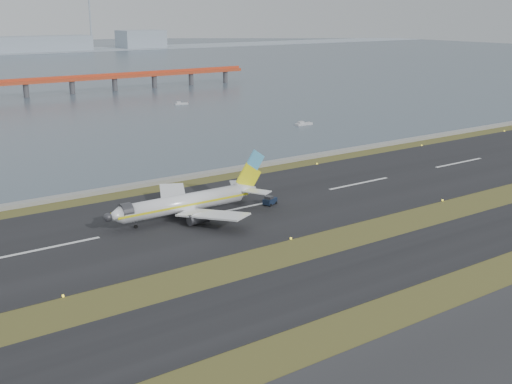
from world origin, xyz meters
TOP-DOWN VIEW (x-y plane):
  - ground at (0.00, 0.00)m, footprint 1000.00×1000.00m
  - taxiway_strip at (0.00, -12.00)m, footprint 1000.00×18.00m
  - runway_strip at (0.00, 30.00)m, footprint 1000.00×45.00m
  - seawall at (0.00, 60.00)m, footprint 1000.00×2.50m
  - red_pier at (20.00, 250.00)m, footprint 260.00×5.00m
  - airliner at (-9.32, 30.86)m, footprint 38.52×32.89m
  - pushback_tug at (10.28, 28.33)m, footprint 3.87×3.04m
  - workboat_near at (83.31, 105.40)m, footprint 7.01×2.37m
  - workboat_far at (71.75, 182.08)m, footprint 6.46×3.34m

SIDE VIEW (x-z plane):
  - ground at x=0.00m, z-range 0.00..0.00m
  - taxiway_strip at x=0.00m, z-range 0.00..0.10m
  - runway_strip at x=0.00m, z-range 0.00..0.10m
  - workboat_far at x=71.75m, z-range -0.28..1.22m
  - seawall at x=0.00m, z-range 0.00..1.00m
  - workboat_near at x=83.31m, z-range -0.31..1.38m
  - pushback_tug at x=10.28m, z-range -0.03..2.15m
  - airliner at x=-9.32m, z-range -2.94..9.86m
  - red_pier at x=20.00m, z-range 2.18..12.38m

